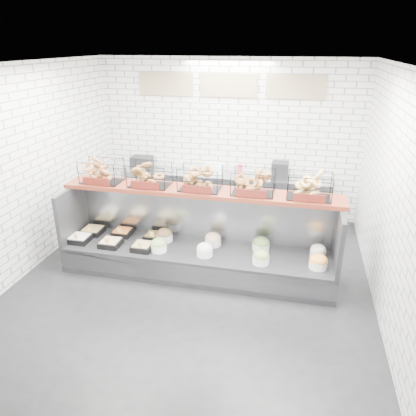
# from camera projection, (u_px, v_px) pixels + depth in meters

# --- Properties ---
(ground) EXTENTS (5.50, 5.50, 0.00)m
(ground) POSITION_uv_depth(u_px,v_px,m) (192.00, 283.00, 5.88)
(ground) COLOR black
(ground) RESTS_ON ground
(room_shell) EXTENTS (5.02, 5.51, 3.01)m
(room_shell) POSITION_uv_depth(u_px,v_px,m) (201.00, 133.00, 5.64)
(room_shell) COLOR silver
(room_shell) RESTS_ON ground
(display_case) EXTENTS (4.00, 0.90, 1.20)m
(display_case) POSITION_uv_depth(u_px,v_px,m) (198.00, 252.00, 6.07)
(display_case) COLOR black
(display_case) RESTS_ON ground
(bagel_shelf) EXTENTS (4.10, 0.50, 0.40)m
(bagel_shelf) POSITION_uv_depth(u_px,v_px,m) (200.00, 181.00, 5.82)
(bagel_shelf) COLOR #521B11
(bagel_shelf) RESTS_ON display_case
(prep_counter) EXTENTS (4.00, 0.60, 1.20)m
(prep_counter) POSITION_uv_depth(u_px,v_px,m) (223.00, 195.00, 7.89)
(prep_counter) COLOR #93969B
(prep_counter) RESTS_ON ground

